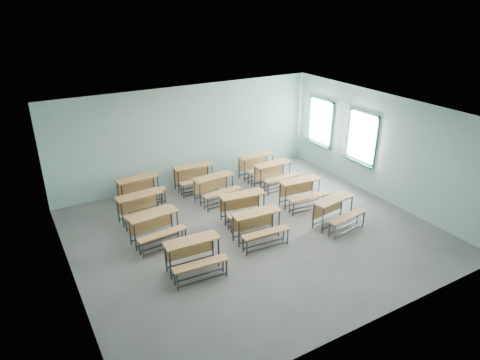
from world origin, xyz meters
The scene contains 13 objects.
room centered at (0.08, 0.03, 1.60)m, with size 9.04×8.04×3.24m.
desk_unit_r0c0 centered at (-2.06, -0.81, 0.53)m, with size 1.30×0.92×0.78m.
desk_unit_r0c1 centered at (-0.10, -0.41, 0.53)m, with size 1.31×0.93×0.78m.
desk_unit_r0c2 centered at (2.12, -0.81, 0.53)m, with size 1.36×1.00×0.78m.
desk_unit_r1c0 centered at (-2.38, 0.80, 0.53)m, with size 1.32×0.95×0.78m.
desk_unit_r1c1 centered at (0.11, 0.67, 0.53)m, with size 1.35×0.99×0.78m.
desk_unit_r1c2 centered at (2.07, 0.64, 0.53)m, with size 1.32×0.95×0.78m.
desk_unit_r2c0 centered at (-2.34, 2.05, 0.53)m, with size 1.30×0.92×0.78m.
desk_unit_r2c1 centered at (0.00, 2.16, 0.53)m, with size 1.32×0.95×0.78m.
desk_unit_r2c2 centered at (2.13, 2.16, 0.53)m, with size 1.28×0.88×0.78m.
desk_unit_r3c0 centered at (-2.01, 3.22, 0.53)m, with size 1.33×0.96×0.78m.
desk_unit_r3c1 centered at (-0.19, 3.26, 0.53)m, with size 1.29×0.89×0.78m.
desk_unit_r3c2 centered at (2.06, 3.05, 0.53)m, with size 1.28×0.89×0.78m.
Camera 1 is at (-5.20, -8.33, 5.87)m, focal length 32.00 mm.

